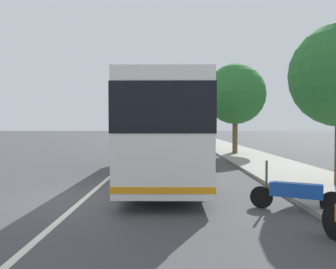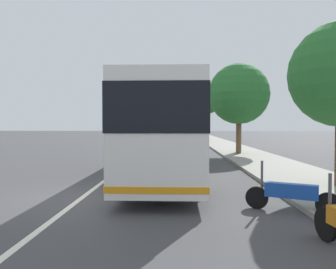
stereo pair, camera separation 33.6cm
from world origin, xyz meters
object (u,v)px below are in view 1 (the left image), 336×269
roadside_tree_far_block (202,103)px  car_oncoming (141,135)px  roadside_tree_mid_block (235,94)px  car_behind_bus (168,137)px  utility_pole (236,114)px  motorcycle_mid_row (295,193)px  car_far_distant (174,135)px  coach_bus (167,127)px

roadside_tree_far_block → car_oncoming: bearing=66.7°
roadside_tree_far_block → roadside_tree_mid_block: bearing=-179.3°
car_behind_bus → utility_pole: utility_pole is taller
roadside_tree_far_block → utility_pole: roadside_tree_far_block is taller
motorcycle_mid_row → roadside_tree_mid_block: bearing=-71.7°
car_behind_bus → car_far_distant: 5.68m
motorcycle_mid_row → roadside_tree_far_block: bearing=-67.7°
car_oncoming → roadside_tree_far_block: 10.37m
motorcycle_mid_row → roadside_tree_mid_block: size_ratio=0.31×
car_far_distant → roadside_tree_far_block: roadside_tree_far_block is taller
car_behind_bus → utility_pole: size_ratio=0.73×
car_behind_bus → roadside_tree_far_block: roadside_tree_far_block is taller
car_far_distant → motorcycle_mid_row: bearing=179.9°
coach_bus → car_oncoming: coach_bus is taller
roadside_tree_mid_block → motorcycle_mid_row: bearing=173.9°
car_oncoming → roadside_tree_mid_block: (-23.79, -8.88, 3.58)m
car_behind_bus → roadside_tree_far_block: 6.91m
car_oncoming → roadside_tree_far_block: bearing=66.6°
car_oncoming → car_far_distant: bearing=80.5°
roadside_tree_mid_block → utility_pole: bearing=-14.1°
car_behind_bus → coach_bus: bearing=-177.7°
motorcycle_mid_row → utility_pole: bearing=-72.4°
car_behind_bus → utility_pole: (-15.85, -5.20, 2.34)m
car_behind_bus → roadside_tree_far_block: (2.70, -4.58, 4.42)m
car_oncoming → car_behind_bus: car_oncoming is taller
car_behind_bus → car_far_distant: size_ratio=1.09×
motorcycle_mid_row → utility_pole: size_ratio=0.34×
car_far_distant → roadside_tree_mid_block: (-22.99, -4.04, 3.63)m
car_far_distant → roadside_tree_far_block: 6.50m
roadside_tree_mid_block → car_oncoming: bearing=20.5°
motorcycle_mid_row → car_far_distant: car_far_distant is taller
roadside_tree_mid_block → utility_pole: (1.52, -0.38, -1.30)m
coach_bus → roadside_tree_far_block: (28.73, -4.51, 3.04)m
car_oncoming → roadside_tree_mid_block: bearing=20.4°
coach_bus → roadside_tree_mid_block: (8.66, -4.76, 2.27)m
coach_bus → roadside_tree_mid_block: roadside_tree_mid_block is taller
car_far_distant → car_oncoming: bearing=76.7°
coach_bus → car_behind_bus: 26.07m
motorcycle_mid_row → roadside_tree_far_block: (34.57, -1.31, 4.63)m
motorcycle_mid_row → car_behind_bus: 32.04m
car_oncoming → car_far_distant: car_oncoming is taller
car_oncoming → coach_bus: bearing=7.2°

